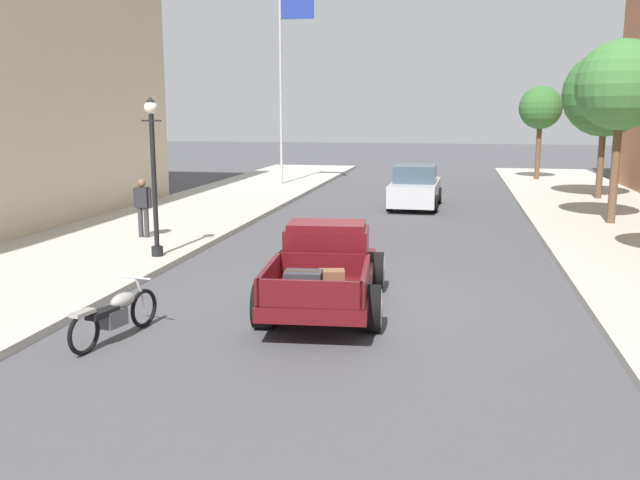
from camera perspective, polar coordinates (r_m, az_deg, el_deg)
The scene contains 11 objects.
ground_plane at distance 13.31m, azimuth 2.21°, elevation -5.12°, with size 140.00×140.00×0.00m, color #47474C.
sidewalk_left at distance 16.07m, azimuth -24.28°, elevation -3.03°, with size 5.50×64.00×0.15m, color #B7B2A8.
hotrod_truck_maroon at distance 12.92m, azimuth 0.54°, elevation -2.15°, with size 2.47×5.04×1.58m.
motorcycle_parked at distance 11.42m, azimuth -16.89°, elevation -5.97°, with size 0.69×2.09×0.93m.
car_background_silver at distance 26.45m, azimuth 8.04°, elevation 4.39°, with size 1.96×4.34×1.65m.
pedestrian_sidewalk_left at distance 19.67m, azimuth -14.73°, elevation 2.93°, with size 0.53×0.22×1.65m.
street_lamp_near at distance 16.82m, azimuth -13.88°, elevation 6.16°, with size 0.50×0.32×3.85m.
flagpole at distance 33.68m, azimuth -2.97°, elevation 14.33°, with size 1.74×0.16×9.16m.
street_tree_second at distance 23.33m, azimuth 24.10°, elevation 11.80°, with size 2.79×2.79×5.72m.
street_tree_third at distance 30.02m, azimuth 22.97°, elevation 11.24°, with size 3.40×3.40×5.91m.
street_tree_farthest at distance 37.78m, azimuth 18.12°, elevation 10.52°, with size 2.23×2.23×4.85m.
Camera 1 is at (2.01, -12.65, 3.62)m, focal length 37.93 mm.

